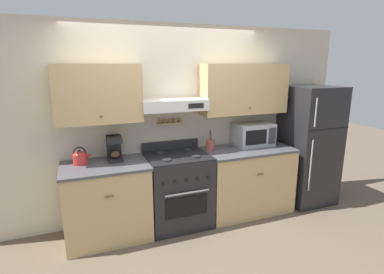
{
  "coord_description": "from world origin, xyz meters",
  "views": [
    {
      "loc": [
        -1.12,
        -3.08,
        2.04
      ],
      "look_at": [
        0.17,
        0.28,
        1.17
      ],
      "focal_mm": 28.0,
      "sensor_mm": 36.0,
      "label": 1
    }
  ],
  "objects_px": {
    "tea_kettle": "(80,157)",
    "coffee_maker": "(114,148)",
    "stove_range": "(178,190)",
    "utensil_crock": "(210,145)",
    "refrigerator": "(309,145)",
    "microwave": "(253,134)"
  },
  "relations": [
    {
      "from": "tea_kettle",
      "to": "microwave",
      "type": "height_order",
      "value": "microwave"
    },
    {
      "from": "stove_range",
      "to": "microwave",
      "type": "relative_size",
      "value": 1.95
    },
    {
      "from": "stove_range",
      "to": "coffee_maker",
      "type": "distance_m",
      "value": 0.97
    },
    {
      "from": "tea_kettle",
      "to": "coffee_maker",
      "type": "xyz_separation_m",
      "value": [
        0.39,
        0.03,
        0.07
      ]
    },
    {
      "from": "coffee_maker",
      "to": "refrigerator",
      "type": "bearing_deg",
      "value": -3.61
    },
    {
      "from": "tea_kettle",
      "to": "utensil_crock",
      "type": "distance_m",
      "value": 1.65
    },
    {
      "from": "refrigerator",
      "to": "utensil_crock",
      "type": "bearing_deg",
      "value": 174.61
    },
    {
      "from": "refrigerator",
      "to": "coffee_maker",
      "type": "relative_size",
      "value": 5.89
    },
    {
      "from": "tea_kettle",
      "to": "microwave",
      "type": "xyz_separation_m",
      "value": [
        2.32,
        0.02,
        0.08
      ]
    },
    {
      "from": "stove_range",
      "to": "tea_kettle",
      "type": "height_order",
      "value": "tea_kettle"
    },
    {
      "from": "refrigerator",
      "to": "stove_range",
      "type": "bearing_deg",
      "value": 179.42
    },
    {
      "from": "stove_range",
      "to": "utensil_crock",
      "type": "xyz_separation_m",
      "value": [
        0.51,
        0.12,
        0.52
      ]
    },
    {
      "from": "tea_kettle",
      "to": "utensil_crock",
      "type": "height_order",
      "value": "utensil_crock"
    },
    {
      "from": "tea_kettle",
      "to": "coffee_maker",
      "type": "relative_size",
      "value": 0.7
    },
    {
      "from": "utensil_crock",
      "to": "stove_range",
      "type": "bearing_deg",
      "value": -166.16
    },
    {
      "from": "microwave",
      "to": "utensil_crock",
      "type": "height_order",
      "value": "microwave"
    },
    {
      "from": "refrigerator",
      "to": "coffee_maker",
      "type": "distance_m",
      "value": 2.81
    },
    {
      "from": "microwave",
      "to": "stove_range",
      "type": "bearing_deg",
      "value": -173.12
    },
    {
      "from": "refrigerator",
      "to": "tea_kettle",
      "type": "relative_size",
      "value": 8.39
    },
    {
      "from": "stove_range",
      "to": "refrigerator",
      "type": "distance_m",
      "value": 2.09
    },
    {
      "from": "stove_range",
      "to": "utensil_crock",
      "type": "bearing_deg",
      "value": 13.84
    },
    {
      "from": "stove_range",
      "to": "utensil_crock",
      "type": "height_order",
      "value": "utensil_crock"
    }
  ]
}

